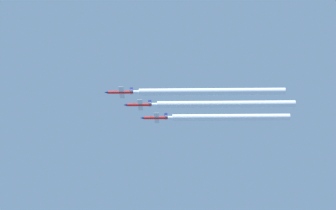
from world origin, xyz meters
TOP-DOWN VIEW (x-y plane):
  - jet_lead at (-8.55, 7.89)m, footprint 9.02×13.14m
  - jet_second_echelon at (-0.38, 0.03)m, footprint 9.02×13.14m
  - jet_third_echelon at (8.78, -7.12)m, footprint 9.02×13.14m
  - smoke_trail_lead at (-8.55, -31.47)m, footprint 3.07×66.78m
  - smoke_trail_second_echelon at (-0.38, -38.19)m, footprint 3.07×64.51m
  - smoke_trail_third_echelon at (8.78, -41.20)m, footprint 3.07×56.21m

SIDE VIEW (x-z plane):
  - smoke_trail_third_echelon at x=8.78m, z-range 147.59..150.67m
  - jet_third_echelon at x=8.78m, z-range 147.58..150.74m
  - smoke_trail_second_echelon at x=-0.38m, z-range 148.97..152.04m
  - jet_second_echelon at x=-0.38m, z-range 148.96..152.11m
  - smoke_trail_lead at x=-8.55m, z-range 150.36..153.43m
  - jet_lead at x=-8.55m, z-range 150.35..153.51m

